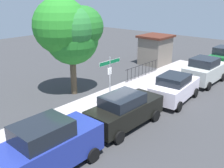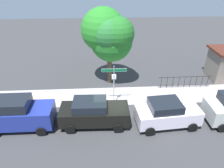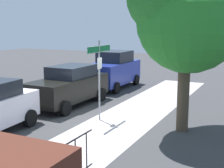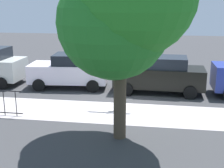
{
  "view_description": "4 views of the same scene",
  "coord_description": "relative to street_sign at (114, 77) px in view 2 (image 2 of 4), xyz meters",
  "views": [
    {
      "loc": [
        -10.73,
        -9.45,
        6.65
      ],
      "look_at": [
        -0.16,
        -0.13,
        1.65
      ],
      "focal_mm": 40.57,
      "sensor_mm": 36.0,
      "label": 1
    },
    {
      "loc": [
        -0.66,
        -12.75,
        9.35
      ],
      "look_at": [
        0.15,
        1.21,
        1.19
      ],
      "focal_mm": 32.92,
      "sensor_mm": 36.0,
      "label": 2
    },
    {
      "loc": [
        11.06,
        6.26,
        3.69
      ],
      "look_at": [
        -0.09,
        0.78,
        1.42
      ],
      "focal_mm": 51.56,
      "sensor_mm": 36.0,
      "label": 3
    },
    {
      "loc": [
        -1.15,
        13.3,
        4.51
      ],
      "look_at": [
        0.73,
        1.04,
        1.17
      ],
      "focal_mm": 49.26,
      "sensor_mm": 36.0,
      "label": 4
    }
  ],
  "objects": [
    {
      "name": "ground_plane",
      "position": [
        -0.24,
        -0.4,
        -2.25
      ],
      "size": [
        60.0,
        60.0,
        0.0
      ],
      "primitive_type": "plane",
      "color": "#38383A"
    },
    {
      "name": "sidewalk_strip",
      "position": [
        1.76,
        0.9,
        -2.24
      ],
      "size": [
        24.0,
        2.6,
        0.0
      ],
      "primitive_type": "cube",
      "color": "#ACA2A5",
      "rests_on": "ground_plane"
    },
    {
      "name": "street_sign",
      "position": [
        0.0,
        0.0,
        0.0
      ],
      "size": [
        1.83,
        0.07,
        3.13
      ],
      "color": "#9EA0A5",
      "rests_on": "ground_plane"
    },
    {
      "name": "shade_tree",
      "position": [
        -0.21,
        3.3,
        2.16
      ],
      "size": [
        4.29,
        4.06,
        6.56
      ],
      "color": "#483C2C",
      "rests_on": "ground_plane"
    },
    {
      "name": "car_blue",
      "position": [
        -6.29,
        -2.44,
        -1.17
      ],
      "size": [
        4.31,
        2.01,
        2.19
      ],
      "rotation": [
        0.0,
        0.0,
        0.0
      ],
      "color": "navy",
      "rests_on": "ground_plane"
    },
    {
      "name": "car_black",
      "position": [
        -1.49,
        -2.4,
        -1.31
      ],
      "size": [
        4.53,
        2.07,
        1.86
      ],
      "rotation": [
        0.0,
        0.0,
        -0.03
      ],
      "color": "black",
      "rests_on": "ground_plane"
    },
    {
      "name": "car_white",
      "position": [
        3.31,
        -2.7,
        -1.33
      ],
      "size": [
        4.26,
        2.31,
        1.82
      ],
      "rotation": [
        0.0,
        0.0,
        0.08
      ],
      "color": "white",
      "rests_on": "ground_plane"
    },
    {
      "name": "iron_fence",
      "position": [
        6.27,
        1.9,
        -1.69
      ],
      "size": [
        4.64,
        0.04,
        1.07
      ],
      "color": "black",
      "rests_on": "ground_plane"
    }
  ]
}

